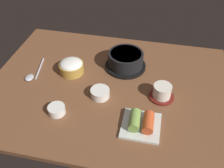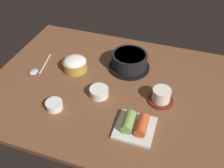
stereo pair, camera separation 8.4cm
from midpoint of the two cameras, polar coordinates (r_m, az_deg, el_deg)
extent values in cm
cube|color=brown|center=(105.71, 1.59, -0.80)|extent=(100.00, 76.00, 2.00)
cylinder|color=black|center=(114.34, 6.00, 3.80)|extent=(18.29, 18.29, 1.21)
cylinder|color=black|center=(112.09, 6.13, 5.33)|extent=(15.52, 15.52, 6.33)
cylinder|color=#D15619|center=(110.43, 6.24, 6.53)|extent=(13.66, 13.66, 0.60)
cylinder|color=#B78C38|center=(112.59, -6.22, 4.13)|extent=(10.69, 10.69, 4.43)
ellipsoid|color=white|center=(111.27, -6.31, 5.04)|extent=(9.84, 9.84, 3.74)
cylinder|color=maroon|center=(100.76, 13.27, -3.70)|extent=(9.80, 9.80, 0.80)
cylinder|color=silver|center=(98.73, 13.53, -2.49)|extent=(7.12, 7.12, 5.12)
cylinder|color=#C6D18C|center=(97.22, 13.74, -1.53)|extent=(6.05, 6.05, 0.40)
cylinder|color=white|center=(99.50, -0.53, -1.93)|extent=(7.56, 7.56, 3.42)
cylinder|color=#386B2D|center=(98.54, -0.53, -1.34)|extent=(6.20, 6.20, 0.50)
cube|color=silver|center=(89.76, 7.92, -9.94)|extent=(13.53, 13.53, 1.00)
cylinder|color=#7A9E47|center=(88.10, 6.55, -8.61)|extent=(4.16, 8.27, 3.81)
cylinder|color=#C64C23|center=(87.77, 9.59, -9.30)|extent=(3.93, 8.17, 3.81)
cylinder|color=white|center=(96.30, -10.51, -4.83)|extent=(6.41, 6.41, 3.04)
cylinder|color=#386B2D|center=(95.44, -10.60, -4.33)|extent=(5.26, 5.26, 0.50)
cylinder|color=#B7B7BC|center=(119.00, -12.98, 4.44)|extent=(3.60, 14.64, 0.80)
ellipsoid|color=#B7B7BC|center=(114.79, -15.32, 2.59)|extent=(3.60, 4.68, 1.26)
camera|label=1|loc=(0.04, -87.62, 2.10)|focal=40.39mm
camera|label=2|loc=(0.04, 92.38, -2.10)|focal=40.39mm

